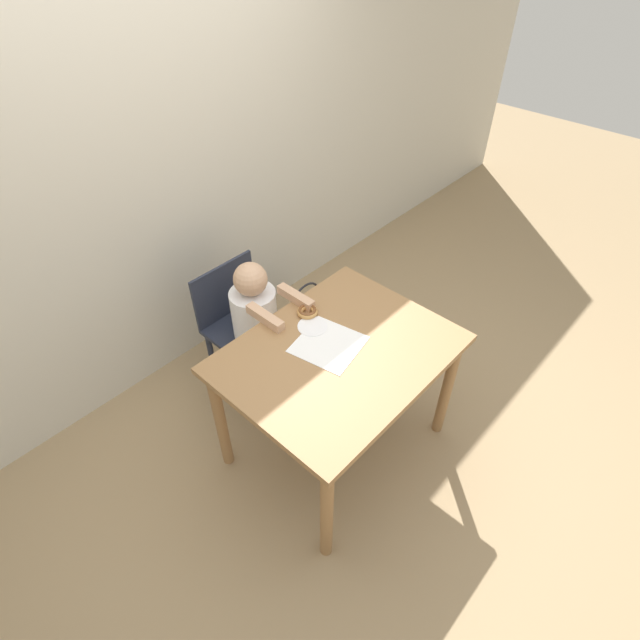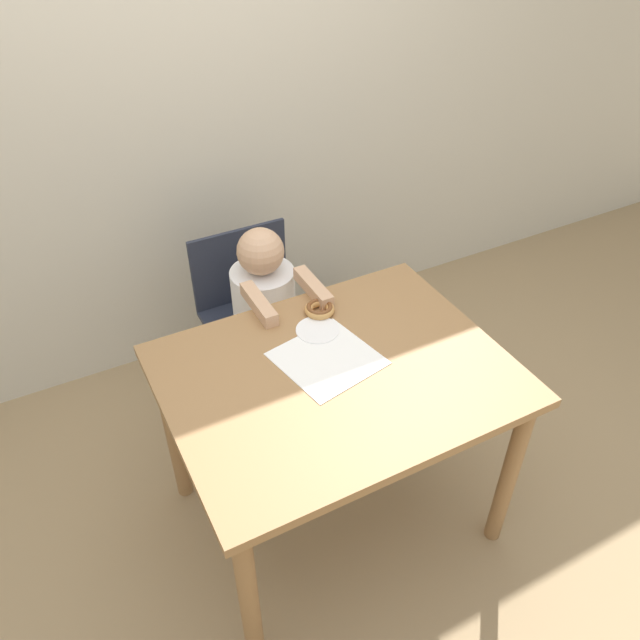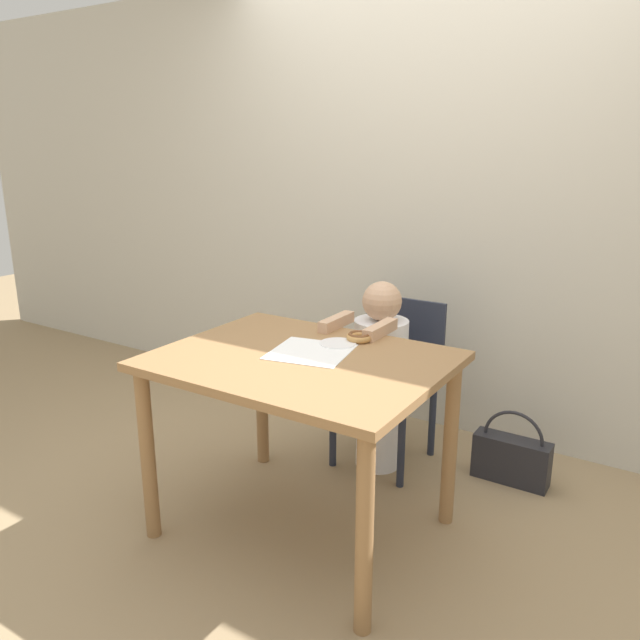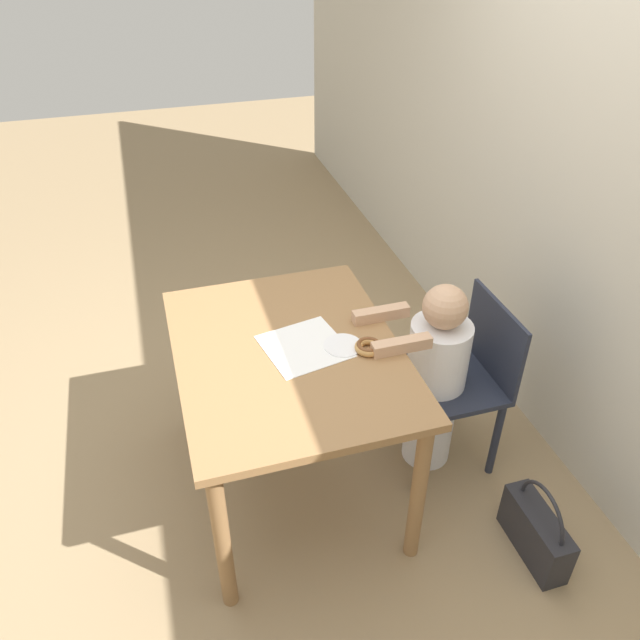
{
  "view_description": "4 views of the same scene",
  "coord_description": "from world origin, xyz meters",
  "px_view_note": "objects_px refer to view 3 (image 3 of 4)",
  "views": [
    {
      "loc": [
        -1.31,
        -1.09,
        2.5
      ],
      "look_at": [
        0.01,
        0.13,
        0.89
      ],
      "focal_mm": 28.0,
      "sensor_mm": 36.0,
      "label": 1
    },
    {
      "loc": [
        -0.74,
        -1.29,
        2.17
      ],
      "look_at": [
        0.01,
        0.13,
        0.89
      ],
      "focal_mm": 35.0,
      "sensor_mm": 36.0,
      "label": 2
    },
    {
      "loc": [
        1.31,
        -1.91,
        1.58
      ],
      "look_at": [
        0.01,
        0.13,
        0.89
      ],
      "focal_mm": 35.0,
      "sensor_mm": 36.0,
      "label": 3
    },
    {
      "loc": [
        1.88,
        -0.43,
        2.28
      ],
      "look_at": [
        0.01,
        0.13,
        0.89
      ],
      "focal_mm": 35.0,
      "sensor_mm": 36.0,
      "label": 4
    }
  ],
  "objects_px": {
    "child_figure": "(379,376)",
    "handbag": "(511,457)",
    "donut": "(359,337)",
    "chair": "(390,375)"
  },
  "relations": [
    {
      "from": "child_figure",
      "to": "handbag",
      "type": "xyz_separation_m",
      "value": [
        0.62,
        0.2,
        -0.35
      ]
    },
    {
      "from": "donut",
      "to": "handbag",
      "type": "distance_m",
      "value": 1.02
    },
    {
      "from": "child_figure",
      "to": "handbag",
      "type": "bearing_deg",
      "value": 18.16
    },
    {
      "from": "chair",
      "to": "donut",
      "type": "height_order",
      "value": "chair"
    },
    {
      "from": "child_figure",
      "to": "donut",
      "type": "relative_size",
      "value": 8.67
    },
    {
      "from": "handbag",
      "to": "donut",
      "type": "bearing_deg",
      "value": -134.44
    },
    {
      "from": "chair",
      "to": "handbag",
      "type": "distance_m",
      "value": 0.7
    },
    {
      "from": "chair",
      "to": "child_figure",
      "type": "bearing_deg",
      "value": -90.0
    },
    {
      "from": "chair",
      "to": "handbag",
      "type": "relative_size",
      "value": 2.23
    },
    {
      "from": "child_figure",
      "to": "donut",
      "type": "distance_m",
      "value": 0.47
    }
  ]
}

